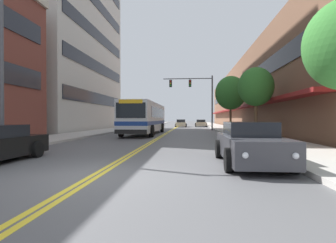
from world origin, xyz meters
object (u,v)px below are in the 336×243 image
street_tree_right_mid (256,87)px  city_bus (146,117)px  car_beige_parked_right_mid (201,123)px  street_lamp_left_near (7,27)px  car_dark_grey_parked_right_foreground (250,144)px  traffic_signal_mast (196,91)px  fire_hydrant (238,131)px  car_charcoal_parked_left_mid (143,125)px  street_tree_right_far (231,93)px  car_champagne_moving_lead (181,123)px

street_tree_right_mid → city_bus: bearing=148.8°
car_beige_parked_right_mid → street_lamp_left_near: 40.69m
car_dark_grey_parked_right_foreground → traffic_signal_mast: 25.32m
car_beige_parked_right_mid → street_tree_right_mid: bearing=-84.5°
fire_hydrant → car_charcoal_parked_left_mid: bearing=121.3°
car_beige_parked_right_mid → fire_hydrant: bearing=-86.9°
street_lamp_left_near → street_tree_right_mid: street_lamp_left_near is taller
car_beige_parked_right_mid → street_tree_right_far: bearing=-84.0°
fire_hydrant → traffic_signal_mast: bearing=101.5°
city_bus → car_champagne_moving_lead: city_bus is taller
car_dark_grey_parked_right_foreground → car_champagne_moving_lead: bearing=95.5°
car_beige_parked_right_mid → car_champagne_moving_lead: 4.35m
car_beige_parked_right_mid → traffic_signal_mast: (-1.24, -15.79, 4.35)m
car_charcoal_parked_left_mid → car_beige_parked_right_mid: car_charcoal_parked_left_mid is taller
street_tree_right_far → car_champagne_moving_lead: bearing=107.0°
car_champagne_moving_lead → street_lamp_left_near: (-5.78, -36.91, 4.65)m
fire_hydrant → street_tree_right_mid: bearing=-3.0°
car_dark_grey_parked_right_foreground → street_lamp_left_near: size_ratio=0.50×
car_charcoal_parked_left_mid → street_tree_right_far: bearing=-38.8°
car_charcoal_parked_left_mid → street_tree_right_mid: 20.79m
city_bus → street_tree_right_mid: street_tree_right_mid is taller
street_lamp_left_near → street_tree_right_mid: bearing=37.7°
car_champagne_moving_lead → traffic_signal_mast: size_ratio=0.67×
car_beige_parked_right_mid → street_tree_right_mid: (2.88, -29.82, 3.20)m
car_charcoal_parked_left_mid → traffic_signal_mast: size_ratio=0.59×
car_dark_grey_parked_right_foreground → street_tree_right_mid: bearing=75.6°
street_tree_right_far → fire_hydrant: street_tree_right_far is taller
street_tree_right_mid → street_tree_right_far: street_tree_right_far is taller
city_bus → fire_hydrant: size_ratio=16.05×
city_bus → car_champagne_moving_lead: (2.65, 21.87, -1.06)m
street_lamp_left_near → car_beige_parked_right_mid: bearing=76.6°
traffic_signal_mast → street_lamp_left_near: size_ratio=0.77×
traffic_signal_mast → car_beige_parked_right_mid: bearing=85.5°
car_dark_grey_parked_right_foreground → car_beige_parked_right_mid: (-0.08, 40.71, -0.04)m
city_bus → car_beige_parked_right_mid: size_ratio=2.60×
car_charcoal_parked_left_mid → street_tree_right_far: 14.52m
car_champagne_moving_lead → traffic_signal_mast: (2.38, -13.39, 4.36)m
fire_hydrant → car_beige_parked_right_mid: bearing=93.1°
city_bus → street_tree_right_mid: size_ratio=2.45×
street_tree_right_far → fire_hydrant: (-0.69, -8.07, -3.63)m
car_beige_parked_right_mid → street_lamp_left_near: size_ratio=0.53×
car_dark_grey_parked_right_foreground → car_charcoal_parked_left_mid: bearing=107.5°
traffic_signal_mast → street_lamp_left_near: (-8.16, -23.52, 0.29)m
city_bus → traffic_signal_mast: 10.40m
street_tree_right_mid → car_champagne_moving_lead: bearing=103.3°
car_charcoal_parked_left_mid → car_dark_grey_parked_right_foreground: car_charcoal_parked_left_mid is taller
car_beige_parked_right_mid → car_champagne_moving_lead: (-3.62, -2.40, -0.00)m
car_champagne_moving_lead → street_tree_right_mid: bearing=-76.7°
car_charcoal_parked_left_mid → street_tree_right_far: street_tree_right_far is taller
street_lamp_left_near → street_tree_right_far: size_ratio=1.56×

